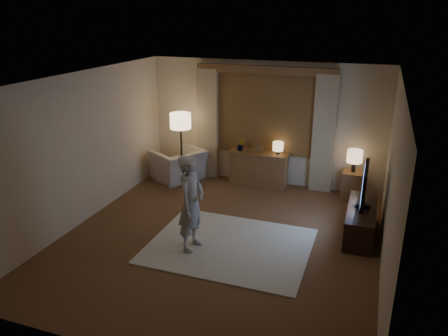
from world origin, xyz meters
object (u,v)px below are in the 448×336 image
at_px(armchair, 179,165).
at_px(tv_stand, 361,221).
at_px(person, 191,203).
at_px(sideboard, 259,170).
at_px(side_table, 352,185).

bearing_deg(armchair, tv_stand, 100.48).
distance_m(armchair, person, 3.10).
relative_size(sideboard, tv_stand, 0.86).
distance_m(armchair, tv_stand, 4.16).
bearing_deg(person, armchair, 32.44).
bearing_deg(person, tv_stand, -57.61).
bearing_deg(sideboard, side_table, -1.48).
xyz_separation_m(side_table, person, (-2.19, -2.88, 0.50)).
height_order(sideboard, armchair, sideboard).
distance_m(sideboard, tv_stand, 2.70).
relative_size(sideboard, armchair, 1.16).
bearing_deg(armchair, sideboard, 127.20).
bearing_deg(armchair, person, 58.10).
height_order(armchair, tv_stand, armchair).
bearing_deg(armchair, side_table, 122.20).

